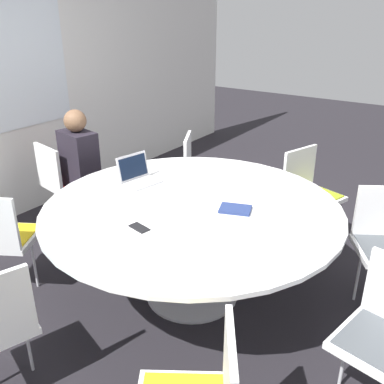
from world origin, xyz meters
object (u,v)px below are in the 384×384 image
object	(u,v)px
chair_6	(309,188)
cell_phone	(139,228)
chair_7	(200,169)
spiral_notebook	(235,209)
chair_1	(1,234)
person_0	(81,163)
laptop	(138,176)
chair_0	(62,178)

from	to	relation	value
chair_6	cell_phone	size ratio (longest dim) A/B	5.60
chair_7	spiral_notebook	bearing A→B (deg)	14.25
chair_1	spiral_notebook	size ratio (longest dim) A/B	3.41
cell_phone	chair_6	bearing A→B (deg)	-13.73
person_0	spiral_notebook	distance (m)	1.74
chair_1	chair_6	size ratio (longest dim) A/B	1.00
spiral_notebook	laptop	bearing A→B (deg)	89.50
chair_0	person_0	xyz separation A→B (m)	(0.04, -0.25, 0.20)
chair_6	chair_7	world-z (taller)	same
chair_0	chair_6	bearing A→B (deg)	38.79
chair_1	chair_6	xyz separation A→B (m)	(2.11, -1.55, 0.00)
chair_6	spiral_notebook	xyz separation A→B (m)	(-1.26, 0.08, 0.26)
chair_7	laptop	bearing A→B (deg)	-21.35
chair_7	laptop	distance (m)	1.14
chair_6	chair_1	bearing A→B (deg)	-18.36
chair_0	laptop	distance (m)	1.15
chair_0	chair_6	world-z (taller)	same
chair_6	chair_7	distance (m)	1.11
chair_1	laptop	distance (m)	1.09
chair_6	laptop	bearing A→B (deg)	-19.58
chair_0	laptop	xyz separation A→B (m)	(-0.13, -1.10, 0.31)
laptop	cell_phone	distance (m)	0.77
laptop	cell_phone	size ratio (longest dim) A/B	2.09
spiral_notebook	cell_phone	size ratio (longest dim) A/B	1.64
chair_1	chair_6	bearing A→B (deg)	23.89
chair_7	spiral_notebook	distance (m)	1.52
chair_0	spiral_notebook	xyz separation A→B (m)	(-0.14, -1.98, 0.26)
chair_0	chair_6	size ratio (longest dim) A/B	1.00
chair_7	spiral_notebook	size ratio (longest dim) A/B	3.41
chair_7	laptop	size ratio (longest dim) A/B	2.67
spiral_notebook	chair_1	bearing A→B (deg)	120.15
chair_1	person_0	world-z (taller)	person_0
chair_6	chair_7	size ratio (longest dim) A/B	1.00
chair_0	laptop	bearing A→B (deg)	3.52
laptop	spiral_notebook	bearing A→B (deg)	-80.35
person_0	laptop	world-z (taller)	person_0
laptop	spiral_notebook	distance (m)	0.88
laptop	chair_6	bearing A→B (deg)	-27.32
chair_1	laptop	size ratio (longest dim) A/B	2.67
chair_1	spiral_notebook	distance (m)	1.72
chair_0	cell_phone	bearing A→B (deg)	-13.35
person_0	spiral_notebook	bearing A→B (deg)	4.40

